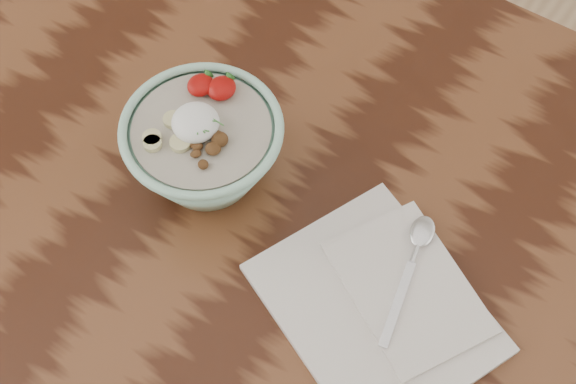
% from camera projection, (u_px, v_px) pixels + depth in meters
% --- Properties ---
extents(table, '(1.60, 0.90, 0.75)m').
position_uv_depth(table, '(320.00, 243.00, 1.09)').
color(table, '#36190D').
rests_on(table, ground).
extents(breakfast_bowl, '(0.20, 0.20, 0.13)m').
position_uv_depth(breakfast_bowl, '(204.00, 147.00, 0.97)').
color(breakfast_bowl, '#A0D7BC').
rests_on(breakfast_bowl, table).
extents(napkin, '(0.33, 0.30, 0.02)m').
position_uv_depth(napkin, '(382.00, 303.00, 0.93)').
color(napkin, silver).
rests_on(napkin, table).
extents(spoon, '(0.06, 0.18, 0.01)m').
position_uv_depth(spoon, '(416.00, 249.00, 0.96)').
color(spoon, silver).
rests_on(spoon, napkin).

